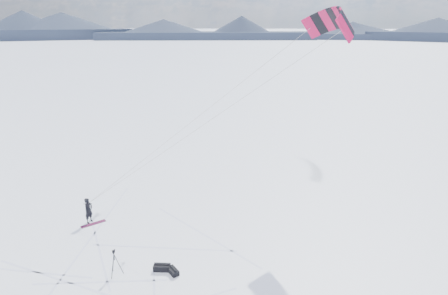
# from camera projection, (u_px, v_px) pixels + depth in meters

# --- Properties ---
(ground) EXTENTS (1800.00, 1800.00, 0.00)m
(ground) POSITION_uv_depth(u_px,v_px,m) (116.00, 262.00, 20.94)
(ground) COLOR white
(horizon_hills) EXTENTS (704.00, 704.42, 8.94)m
(horizon_hills) POSITION_uv_depth(u_px,v_px,m) (109.00, 202.00, 19.78)
(horizon_hills) COLOR #1E293D
(horizon_hills) RESTS_ON ground
(snow_tracks) EXTENTS (17.62, 14.39, 0.01)m
(snow_tracks) POSITION_uv_depth(u_px,v_px,m) (100.00, 269.00, 20.34)
(snow_tracks) COLOR silver
(snow_tracks) RESTS_ON ground
(snowkiter) EXTENTS (0.57, 0.73, 1.76)m
(snowkiter) POSITION_uv_depth(u_px,v_px,m) (90.00, 222.00, 25.10)
(snowkiter) COLOR black
(snowkiter) RESTS_ON ground
(snowboard) EXTENTS (1.38, 1.33, 0.04)m
(snowboard) POSITION_uv_depth(u_px,v_px,m) (93.00, 224.00, 24.85)
(snowboard) COLOR maroon
(snowboard) RESTS_ON ground
(tripod) EXTENTS (0.70, 0.68, 1.49)m
(tripod) POSITION_uv_depth(u_px,v_px,m) (114.00, 259.00, 19.58)
(tripod) COLOR black
(tripod) RESTS_ON ground
(gear_bag_a) EXTENTS (0.92, 0.49, 0.40)m
(gear_bag_a) POSITION_uv_depth(u_px,v_px,m) (162.00, 267.00, 20.16)
(gear_bag_a) COLOR black
(gear_bag_a) RESTS_ON ground
(gear_bag_b) EXTENTS (0.79, 0.81, 0.35)m
(gear_bag_b) POSITION_uv_depth(u_px,v_px,m) (173.00, 271.00, 19.91)
(gear_bag_b) COLOR black
(gear_bag_b) RESTS_ON ground
(power_kite) EXTENTS (16.57, 6.65, 12.30)m
(power_kite) POSITION_uv_depth(u_px,v_px,m) (332.00, 23.00, 22.59)
(power_kite) COLOR #BB0D40
(power_kite) RESTS_ON ground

